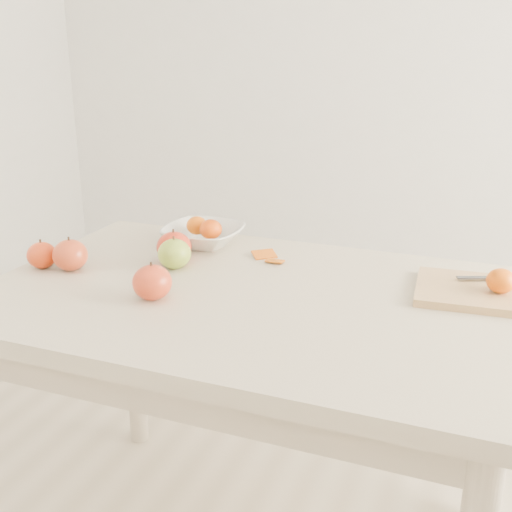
% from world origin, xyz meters
% --- Properties ---
extents(table, '(1.20, 0.80, 0.75)m').
position_xyz_m(table, '(0.00, 0.00, 0.65)').
color(table, beige).
rests_on(table, ground).
extents(cutting_board, '(0.31, 0.24, 0.02)m').
position_xyz_m(cutting_board, '(0.50, 0.17, 0.76)').
color(cutting_board, tan).
rests_on(cutting_board, table).
extents(board_tangerine, '(0.06, 0.06, 0.05)m').
position_xyz_m(board_tangerine, '(0.53, 0.16, 0.80)').
color(board_tangerine, '#E25907').
rests_on(board_tangerine, cutting_board).
extents(fruit_bowl, '(0.22, 0.22, 0.05)m').
position_xyz_m(fruit_bowl, '(-0.25, 0.28, 0.78)').
color(fruit_bowl, silver).
rests_on(fruit_bowl, table).
extents(bowl_tangerine_near, '(0.06, 0.06, 0.05)m').
position_xyz_m(bowl_tangerine_near, '(-0.27, 0.29, 0.80)').
color(bowl_tangerine_near, '#DD6507').
rests_on(bowl_tangerine_near, fruit_bowl).
extents(bowl_tangerine_far, '(0.06, 0.06, 0.05)m').
position_xyz_m(bowl_tangerine_far, '(-0.22, 0.26, 0.80)').
color(bowl_tangerine_far, '#DA5507').
rests_on(bowl_tangerine_far, fruit_bowl).
extents(orange_peel_a, '(0.07, 0.07, 0.01)m').
position_xyz_m(orange_peel_a, '(-0.05, 0.24, 0.75)').
color(orange_peel_a, '#C3530D').
rests_on(orange_peel_a, table).
extents(orange_peel_b, '(0.05, 0.04, 0.01)m').
position_xyz_m(orange_peel_b, '(-0.01, 0.21, 0.75)').
color(orange_peel_b, '#CC5E0E').
rests_on(orange_peel_b, table).
extents(paring_knife, '(0.17, 0.07, 0.01)m').
position_xyz_m(paring_knife, '(0.55, 0.24, 0.78)').
color(paring_knife, silver).
rests_on(paring_knife, cutting_board).
extents(apple_green, '(0.08, 0.08, 0.08)m').
position_xyz_m(apple_green, '(-0.23, 0.08, 0.79)').
color(apple_green, '#659A28').
rests_on(apple_green, table).
extents(apple_red_c, '(0.09, 0.09, 0.08)m').
position_xyz_m(apple_red_c, '(-0.18, -0.12, 0.79)').
color(apple_red_c, '#A0120E').
rests_on(apple_red_c, table).
extents(apple_red_b, '(0.09, 0.09, 0.08)m').
position_xyz_m(apple_red_b, '(-0.46, -0.03, 0.79)').
color(apple_red_b, maroon).
rests_on(apple_red_b, table).
extents(apple_red_a, '(0.09, 0.09, 0.08)m').
position_xyz_m(apple_red_a, '(-0.25, 0.12, 0.79)').
color(apple_red_a, '#A71412').
rests_on(apple_red_a, table).
extents(apple_red_d, '(0.07, 0.07, 0.07)m').
position_xyz_m(apple_red_d, '(-0.54, -0.04, 0.78)').
color(apple_red_d, '#9E1806').
rests_on(apple_red_d, table).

